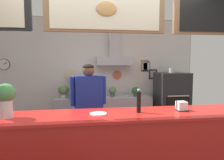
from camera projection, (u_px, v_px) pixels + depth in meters
back_wall_assembly at (95, 72)px, 4.83m from camera, size 4.92×2.67×2.71m
service_counter at (108, 160)px, 2.41m from camera, size 3.57×0.64×1.08m
back_prep_counter at (104, 116)px, 4.74m from camera, size 2.14×0.53×0.89m
pizza_oven at (171, 104)px, 4.70m from camera, size 0.67×0.65×1.54m
shop_worker at (89, 110)px, 3.45m from camera, size 0.60×0.30×1.64m
espresso_machine at (82, 87)px, 4.58m from camera, size 0.49×0.53×0.48m
potted_oregano at (135, 91)px, 4.76m from camera, size 0.19×0.19×0.21m
potted_thyme at (112, 91)px, 4.73m from camera, size 0.18×0.18×0.22m
potted_basil at (98, 91)px, 4.63m from camera, size 0.21×0.21×0.24m
potted_sage at (64, 91)px, 4.53m from camera, size 0.23×0.23×0.27m
pepper_grinder at (139, 101)px, 2.43m from camera, size 0.05×0.05×0.28m
condiment_plate at (98, 114)px, 2.36m from camera, size 0.19×0.19×0.01m
napkin_holder at (181, 106)px, 2.54m from camera, size 0.14×0.13×0.13m
basil_vase at (6, 99)px, 2.19m from camera, size 0.20×0.20×0.37m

